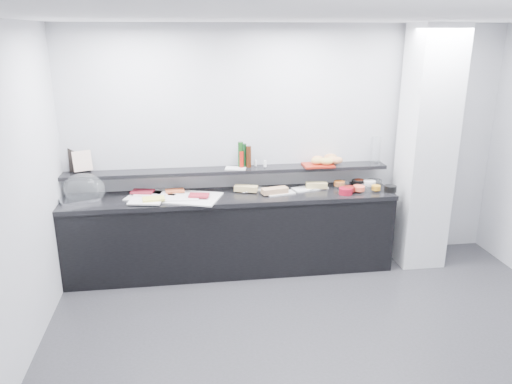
{
  "coord_description": "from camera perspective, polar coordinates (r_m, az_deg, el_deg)",
  "views": [
    {
      "loc": [
        -1.14,
        -3.48,
        2.6
      ],
      "look_at": [
        -0.45,
        1.45,
        1.0
      ],
      "focal_mm": 35.0,
      "sensor_mm": 36.0,
      "label": 1
    }
  ],
  "objects": [
    {
      "name": "food_salmon",
      "position": [
        5.54,
        -9.26,
        0.15
      ],
      "size": [
        0.21,
        0.15,
        0.02
      ],
      "primitive_type": "cube",
      "rotation": [
        0.0,
        0.0,
        0.12
      ],
      "color": "#DA592C",
      "rests_on": "platter_salmon"
    },
    {
      "name": "food_meat_a",
      "position": [
        5.58,
        -12.83,
        0.06
      ],
      "size": [
        0.26,
        0.2,
        0.02
      ],
      "primitive_type": "cube",
      "rotation": [
        0.0,
        0.0,
        -0.23
      ],
      "color": "maroon",
      "rests_on": "platter_meat_a"
    },
    {
      "name": "cloche_base",
      "position": [
        5.56,
        -19.54,
        -0.83
      ],
      "size": [
        0.45,
        0.38,
        0.04
      ],
      "primitive_type": "cube",
      "rotation": [
        0.0,
        0.0,
        0.4
      ],
      "color": "silver",
      "rests_on": "counter_top"
    },
    {
      "name": "bowl_glass_fruit",
      "position": [
        5.8,
        9.73,
        0.87
      ],
      "size": [
        0.2,
        0.2,
        0.07
      ],
      "primitive_type": "cylinder",
      "rotation": [
        0.0,
        0.0,
        -0.16
      ],
      "color": "white",
      "rests_on": "counter_top"
    },
    {
      "name": "framed_print",
      "position": [
        5.76,
        -19.55,
        3.51
      ],
      "size": [
        0.23,
        0.1,
        0.26
      ],
      "primitive_type": "cube",
      "rotation": [
        -0.21,
        0.0,
        0.12
      ],
      "color": "black",
      "rests_on": "wall_shelf"
    },
    {
      "name": "bowl_black_jam",
      "position": [
        5.89,
        11.59,
        1.01
      ],
      "size": [
        0.17,
        0.17,
        0.07
      ],
      "primitive_type": "cylinder",
      "rotation": [
        0.0,
        0.0,
        -0.15
      ],
      "color": "black",
      "rests_on": "counter_top"
    },
    {
      "name": "fill_glass_fruit",
      "position": [
        5.79,
        9.5,
        0.96
      ],
      "size": [
        0.13,
        0.13,
        0.05
      ],
      "primitive_type": "cylinder",
      "rotation": [
        0.0,
        0.0,
        0.03
      ],
      "color": "#C95F1B",
      "rests_on": "bowl_glass_fruit"
    },
    {
      "name": "sandwich_food_left",
      "position": [
        5.54,
        -1.15,
        0.41
      ],
      "size": [
        0.27,
        0.18,
        0.06
      ],
      "primitive_type": "cube",
      "rotation": [
        0.0,
        0.0,
        -0.34
      ],
      "color": "tan",
      "rests_on": "sandwich_plate_left"
    },
    {
      "name": "cloche_dome",
      "position": [
        5.55,
        -19.03,
        0.32
      ],
      "size": [
        0.51,
        0.4,
        0.34
      ],
      "primitive_type": "ellipsoid",
      "rotation": [
        0.0,
        0.0,
        -0.25
      ],
      "color": "white",
      "rests_on": "cloche_base"
    },
    {
      "name": "column",
      "position": [
        5.91,
        18.85,
        4.63
      ],
      "size": [
        0.5,
        0.5,
        2.7
      ],
      "primitive_type": "cube",
      "color": "silver",
      "rests_on": "ground"
    },
    {
      "name": "sandwich_plate_right",
      "position": [
        5.7,
        6.17,
        0.43
      ],
      "size": [
        0.43,
        0.27,
        0.01
      ],
      "primitive_type": "cube",
      "rotation": [
        0.0,
        0.0,
        0.26
      ],
      "color": "white",
      "rests_on": "counter_top"
    },
    {
      "name": "bowl_black_fruit",
      "position": [
        5.76,
        15.11,
        0.37
      ],
      "size": [
        0.16,
        0.16,
        0.07
      ],
      "primitive_type": "cylinder",
      "rotation": [
        0.0,
        0.0,
        0.16
      ],
      "color": "black",
      "rests_on": "counter_top"
    },
    {
      "name": "bread_roll_mide",
      "position": [
        5.77,
        8.65,
        3.66
      ],
      "size": [
        0.16,
        0.13,
        0.08
      ],
      "primitive_type": "ellipsoid",
      "rotation": [
        0.0,
        0.0,
        0.26
      ],
      "color": "tan",
      "rests_on": "bread_tray"
    },
    {
      "name": "bread_roll_n",
      "position": [
        5.89,
        8.5,
        3.95
      ],
      "size": [
        0.17,
        0.12,
        0.08
      ],
      "primitive_type": "ellipsoid",
      "rotation": [
        0.0,
        0.0,
        0.12
      ],
      "color": "#C87E4C",
      "rests_on": "bread_tray"
    },
    {
      "name": "shaker_pepper",
      "position": [
        5.62,
        -0.05,
        3.34
      ],
      "size": [
        0.03,
        0.03,
        0.07
      ],
      "primitive_type": "cylinder",
      "rotation": [
        0.0,
        0.0,
        0.19
      ],
      "color": "white",
      "rests_on": "condiment_tray"
    },
    {
      "name": "counter_top",
      "position": [
        5.48,
        -2.95,
        -0.56
      ],
      "size": [
        3.62,
        0.62,
        0.05
      ],
      "primitive_type": "cube",
      "color": "black",
      "rests_on": "buffet_cabinet"
    },
    {
      "name": "back_wall",
      "position": [
        5.74,
        3.7,
        5.19
      ],
      "size": [
        5.0,
        0.02,
        2.7
      ],
      "primitive_type": "cube",
      "color": "#B1B3B8",
      "rests_on": "ground"
    },
    {
      "name": "bread_roll_ne",
      "position": [
        5.81,
        8.67,
        3.76
      ],
      "size": [
        0.13,
        0.09,
        0.08
      ],
      "primitive_type": "ellipsoid",
      "rotation": [
        0.0,
        0.0,
        0.08
      ],
      "color": "#B38744",
      "rests_on": "bread_tray"
    },
    {
      "name": "fill_black_jam",
      "position": [
        5.91,
        11.71,
        1.18
      ],
      "size": [
        0.12,
        0.12,
        0.05
      ],
      "primitive_type": "cylinder",
      "rotation": [
        0.0,
        0.0,
        -0.15
      ],
      "color": "#5D1D0D",
      "rests_on": "bowl_black_jam"
    },
    {
      "name": "bread_roll_se",
      "position": [
        5.75,
        9.2,
        3.59
      ],
      "size": [
        0.16,
        0.12,
        0.08
      ],
      "primitive_type": "ellipsoid",
      "rotation": [
        0.0,
        0.0,
        0.15
      ],
      "color": "#CE834E",
      "rests_on": "bread_tray"
    },
    {
      "name": "fill_black_fruit",
      "position": [
        5.72,
        13.55,
        0.48
      ],
      "size": [
        0.12,
        0.12,
        0.05
      ],
      "primitive_type": "cylinder",
      "rotation": [
        0.0,
        0.0,
        0.31
      ],
      "color": "orange",
      "rests_on": "bowl_black_fruit"
    },
    {
      "name": "platter_meat_a",
      "position": [
        5.55,
        -12.24,
        -0.22
      ],
      "size": [
        0.32,
        0.24,
        0.01
      ],
      "primitive_type": "cube",
      "rotation": [
        0.0,
        0.0,
        -0.19
      ],
      "color": "white",
      "rests_on": "linen_runner"
    },
    {
      "name": "platter_meat_b",
      "position": [
        5.36,
        -8.36,
        -0.63
      ],
      "size": [
        0.36,
        0.26,
        0.01
      ],
      "primitive_type": "cube",
      "rotation": [
        0.0,
        0.0,
        -0.09
      ],
      "color": "white",
      "rests_on": "linen_runner"
    },
    {
      "name": "condiment_tray",
      "position": [
        5.56,
        -2.34,
        2.73
      ],
      "size": [
        0.25,
        0.19,
        0.01
      ],
      "primitive_type": "cube",
      "rotation": [
        0.0,
        0.0,
        -0.21
      ],
      "color": "white",
      "rests_on": "wall_shelf"
    },
    {
      "name": "sandwich_food_right",
      "position": [
        5.69,
        6.93,
        0.77
      ],
      "size": [
        0.25,
        0.12,
        0.06
      ],
      "primitive_type": "cube",
      "rotation": [
        0.0,
        0.0,
        -0.14
      ],
      "color": "tan",
      "rests_on": "sandwich_plate_right"
    },
    {
      "name": "platter_cheese",
      "position": [
        5.32,
        -12.5,
        -1.02
      ],
      "size": [
        0.37,
        0.28,
        0.01
      ],
      "primitive_type": "cube",
      "rotation": [
        0.0,
        0.0,
        -0.18
      ],
      "color": "white",
      "rests_on": "linen_runner"
    },
    {
      "name": "bowl_red_jam",
      "position": [
        5.57,
        10.21,
        0.11
      ],
      "size": [
        0.15,
        0.15,
        0.07
      ],
      "primitive_type": "cylinder",
      "rotation": [
        0.0,
        0.0,
        -0.01
      ],
      "color": "maroon",
      "rests_on": "counter_top"
    },
    {
      "name": "bowl_glass_salmon",
      "position": [
        5.7,
        12.39,
        0.39
      ],
      "size": [
        0.18,
        0.18,
        0.07
      ],
      "primitive_type": "cylinder",
      "rotation": [
        0.0,
        0.0,
        0.33
      ],
      "color": "white",
      "rests_on": "counter_top"
    },
    {
      "name": "print_art",
      "position": [
        5.68,
        -19.23,
        3.37
      ],
      "size": [
        0.2,
        0.12,
        0.22
      ],
      "primitive_type": "cube",
      "rotation": [
        -0.21,
        0.0,
        0.39
      ],
      "color": "beige",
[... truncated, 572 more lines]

